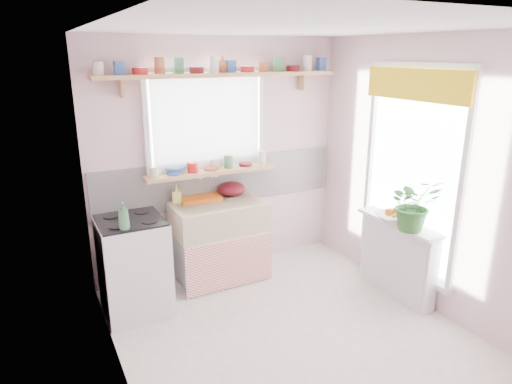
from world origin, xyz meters
TOP-DOWN VIEW (x-y plane):
  - room at (0.66, 0.86)m, footprint 3.20×3.20m
  - sink_unit at (-0.15, 1.29)m, footprint 0.95×0.65m
  - cooker at (-1.10, 1.05)m, footprint 0.58×0.58m
  - radiator_ledge at (1.30, 0.20)m, footprint 0.22×0.95m
  - windowsill at (-0.15, 1.48)m, footprint 1.40×0.22m
  - pine_shelf at (0.00, 1.47)m, footprint 2.52×0.24m
  - shelf_crockery at (0.00, 1.47)m, footprint 2.47×0.11m
  - sill_crockery at (-0.17, 1.48)m, footprint 1.35×0.11m
  - dish_tray at (-0.28, 1.50)m, footprint 0.44×0.35m
  - colander at (0.08, 1.50)m, footprint 0.39×0.39m
  - jade_plant at (1.21, -0.02)m, footprint 0.55×0.51m
  - fruit_bowl at (1.21, 0.21)m, footprint 0.41×0.41m
  - herb_pot at (1.33, 0.06)m, footprint 0.12×0.08m
  - soap_bottle_sink at (-0.53, 1.50)m, footprint 0.11×0.11m
  - sill_cup at (-0.08, 1.54)m, footprint 0.14×0.14m
  - sill_bowl at (-0.52, 1.54)m, footprint 0.27×0.27m
  - shelf_vase at (0.02, 1.53)m, footprint 0.20×0.20m
  - cooker_bottle at (-1.19, 0.83)m, footprint 0.10×0.10m
  - fruit at (1.22, 0.21)m, footprint 0.20×0.14m

SIDE VIEW (x-z plane):
  - radiator_ledge at x=1.30m, z-range 0.01..0.78m
  - sink_unit at x=-0.15m, z-range -0.13..0.99m
  - cooker at x=-1.10m, z-range 0.00..0.92m
  - fruit_bowl at x=1.21m, z-range 0.78..0.86m
  - dish_tray at x=-0.28m, z-range 0.85..0.89m
  - fruit at x=1.22m, z-range 0.83..0.93m
  - herb_pot at x=1.33m, z-range 0.78..0.99m
  - colander at x=0.08m, z-range 0.85..0.99m
  - soap_bottle_sink at x=-0.53m, z-range 0.85..1.04m
  - jade_plant at x=1.21m, z-range 0.77..1.27m
  - cooker_bottle at x=-1.19m, z-range 0.92..1.15m
  - windowsill at x=-0.15m, z-range 1.12..1.16m
  - sill_bowl at x=-0.52m, z-range 1.16..1.23m
  - sill_cup at x=-0.08m, z-range 1.16..1.26m
  - sill_crockery at x=-0.17m, z-range 1.16..1.28m
  - room at x=0.66m, z-range -0.23..2.97m
  - pine_shelf at x=0.00m, z-range 2.10..2.14m
  - shelf_crockery at x=0.00m, z-range 2.14..2.26m
  - shelf_vase at x=0.02m, z-range 2.14..2.30m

